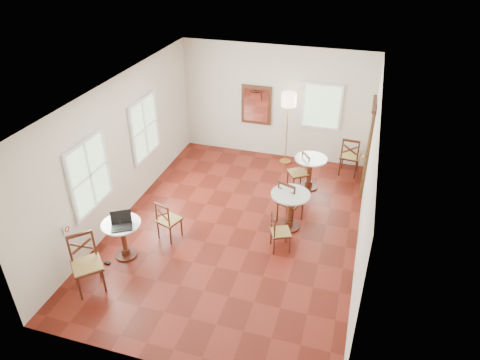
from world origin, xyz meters
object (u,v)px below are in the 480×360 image
(navy_mug, at_px, (116,221))
(cafe_table_mid, at_px, (290,207))
(floor_lamp, at_px, (289,105))
(chair_mid_b, at_px, (280,232))
(chair_near_b, at_px, (86,264))
(chair_near_a, at_px, (168,220))
(chair_back_a, at_px, (350,156))
(chair_mid_a, at_px, (290,201))
(power_adapter, at_px, (107,263))
(laptop, at_px, (121,223))
(water_glass, at_px, (120,223))
(mouse, at_px, (119,223))
(cafe_table_back, at_px, (310,170))
(cafe_table_near, at_px, (123,236))
(chair_back_b, at_px, (299,172))

(navy_mug, bearing_deg, cafe_table_mid, 31.89)
(floor_lamp, relative_size, navy_mug, 16.16)
(chair_mid_b, bearing_deg, chair_near_b, 99.78)
(floor_lamp, bearing_deg, navy_mug, -116.09)
(cafe_table_mid, relative_size, chair_near_b, 0.78)
(chair_near_b, distance_m, chair_mid_b, 3.58)
(cafe_table_mid, distance_m, chair_near_a, 2.50)
(chair_near_a, xyz_separation_m, chair_back_a, (3.28, 3.71, 0.07))
(chair_mid_a, xyz_separation_m, power_adapter, (-3.02, -2.35, -0.49))
(laptop, xyz_separation_m, water_glass, (-0.02, -0.00, -0.01))
(chair_mid_b, xyz_separation_m, navy_mug, (-2.87, -1.08, 0.41))
(mouse, bearing_deg, chair_near_a, 75.22)
(power_adapter, bearing_deg, cafe_table_back, 49.98)
(cafe_table_near, distance_m, chair_mid_a, 3.46)
(laptop, bearing_deg, chair_back_a, 21.09)
(chair_near_a, relative_size, chair_back_a, 0.86)
(water_glass, xyz_separation_m, power_adapter, (-0.26, -0.26, -0.81))
(chair_mid_b, relative_size, chair_back_a, 0.80)
(chair_near_b, xyz_separation_m, chair_back_a, (4.03, 5.40, -0.02))
(chair_near_b, relative_size, water_glass, 9.62)
(cafe_table_back, bearing_deg, power_adapter, -130.02)
(chair_near_b, distance_m, navy_mug, 0.96)
(chair_mid_a, bearing_deg, power_adapter, 59.58)
(mouse, relative_size, power_adapter, 0.89)
(chair_mid_a, height_order, chair_back_b, chair_mid_a)
(water_glass, bearing_deg, chair_back_b, 51.69)
(chair_near_b, relative_size, chair_mid_b, 1.31)
(floor_lamp, bearing_deg, cafe_table_back, -54.10)
(water_glass, bearing_deg, cafe_table_near, 117.79)
(cafe_table_near, xyz_separation_m, cafe_table_mid, (2.85, 1.80, 0.04))
(cafe_table_back, bearing_deg, chair_near_a, -131.31)
(chair_near_a, distance_m, chair_mid_b, 2.24)
(cafe_table_back, bearing_deg, cafe_table_mid, -95.12)
(cafe_table_mid, height_order, navy_mug, navy_mug)
(cafe_table_back, bearing_deg, chair_mid_b, -94.74)
(cafe_table_back, distance_m, floor_lamp, 1.78)
(cafe_table_mid, bearing_deg, chair_mid_b, -93.86)
(cafe_table_mid, distance_m, navy_mug, 3.46)
(cafe_table_back, xyz_separation_m, laptop, (-2.94, -3.58, 0.34))
(cafe_table_near, distance_m, water_glass, 0.36)
(chair_back_a, xyz_separation_m, mouse, (-3.87, -4.50, 0.28))
(chair_near_b, xyz_separation_m, chair_back_b, (2.93, 4.31, -0.08))
(chair_back_a, bearing_deg, chair_mid_b, 77.54)
(chair_back_a, bearing_deg, mouse, 54.13)
(chair_near_b, height_order, chair_back_b, chair_near_b)
(cafe_table_back, height_order, chair_back_b, chair_back_b)
(floor_lamp, bearing_deg, chair_mid_b, -80.43)
(chair_back_a, height_order, mouse, chair_back_a)
(chair_mid_b, relative_size, mouse, 8.76)
(cafe_table_near, distance_m, power_adapter, 0.60)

